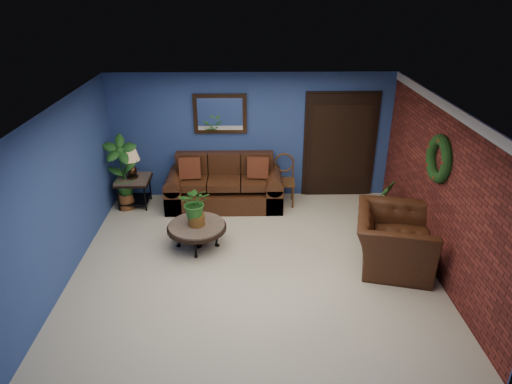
{
  "coord_description": "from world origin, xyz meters",
  "views": [
    {
      "loc": [
        -0.09,
        -6.07,
        4.06
      ],
      "look_at": [
        0.05,
        0.55,
        0.96
      ],
      "focal_mm": 32.0,
      "sensor_mm": 36.0,
      "label": 1
    }
  ],
  "objects_px": {
    "side_chair": "(284,176)",
    "armchair": "(394,240)",
    "sofa": "(225,188)",
    "table_lamp": "(130,159)",
    "coffee_table": "(197,228)",
    "end_table": "(134,184)"
  },
  "relations": [
    {
      "from": "side_chair",
      "to": "armchair",
      "type": "xyz_separation_m",
      "value": [
        1.53,
        -2.21,
        -0.13
      ]
    },
    {
      "from": "side_chair",
      "to": "armchair",
      "type": "relative_size",
      "value": 0.76
    },
    {
      "from": "sofa",
      "to": "armchair",
      "type": "xyz_separation_m",
      "value": [
        2.68,
        -2.17,
        0.1
      ]
    },
    {
      "from": "coffee_table",
      "to": "table_lamp",
      "type": "xyz_separation_m",
      "value": [
        -1.37,
        1.58,
        0.61
      ]
    },
    {
      "from": "sofa",
      "to": "table_lamp",
      "type": "bearing_deg",
      "value": -178.9
    },
    {
      "from": "sofa",
      "to": "end_table",
      "type": "height_order",
      "value": "sofa"
    },
    {
      "from": "end_table",
      "to": "side_chair",
      "type": "distance_m",
      "value": 2.93
    },
    {
      "from": "sofa",
      "to": "side_chair",
      "type": "relative_size",
      "value": 2.24
    },
    {
      "from": "end_table",
      "to": "side_chair",
      "type": "height_order",
      "value": "side_chair"
    },
    {
      "from": "coffee_table",
      "to": "side_chair",
      "type": "bearing_deg",
      "value": 46.74
    },
    {
      "from": "side_chair",
      "to": "armchair",
      "type": "height_order",
      "value": "side_chair"
    },
    {
      "from": "end_table",
      "to": "table_lamp",
      "type": "bearing_deg",
      "value": 90.0
    },
    {
      "from": "armchair",
      "to": "side_chair",
      "type": "bearing_deg",
      "value": 49.01
    },
    {
      "from": "armchair",
      "to": "end_table",
      "type": "bearing_deg",
      "value": 78.74
    },
    {
      "from": "sofa",
      "to": "armchair",
      "type": "bearing_deg",
      "value": -38.92
    },
    {
      "from": "sofa",
      "to": "armchair",
      "type": "relative_size",
      "value": 1.69
    },
    {
      "from": "table_lamp",
      "to": "side_chair",
      "type": "distance_m",
      "value": 2.95
    },
    {
      "from": "coffee_table",
      "to": "side_chair",
      "type": "distance_m",
      "value": 2.27
    },
    {
      "from": "coffee_table",
      "to": "table_lamp",
      "type": "relative_size",
      "value": 1.66
    },
    {
      "from": "coffee_table",
      "to": "end_table",
      "type": "xyz_separation_m",
      "value": [
        -1.37,
        1.58,
        0.09
      ]
    },
    {
      "from": "sofa",
      "to": "coffee_table",
      "type": "bearing_deg",
      "value": -103.76
    },
    {
      "from": "sofa",
      "to": "coffee_table",
      "type": "xyz_separation_m",
      "value": [
        -0.39,
        -1.61,
        0.03
      ]
    }
  ]
}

